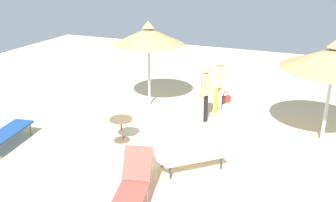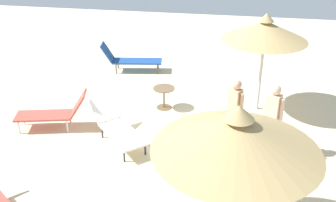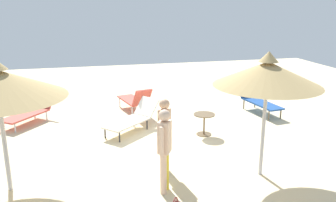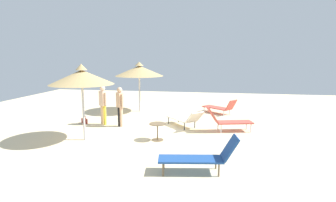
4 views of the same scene
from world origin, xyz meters
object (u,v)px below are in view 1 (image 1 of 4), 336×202
(lounge_chair_edge, at_px, (130,191))
(lounge_chair_center, at_px, (180,154))
(parasol_umbrella_back, at_px, (148,36))
(side_table_round, at_px, (121,126))
(parasol_umbrella_far_left, at_px, (335,58))
(handbag, at_px, (226,99))
(person_standing_near_right, at_px, (219,82))
(person_standing_far_right, at_px, (204,91))

(lounge_chair_edge, xyz_separation_m, lounge_chair_center, (-1.76, 0.33, -0.06))
(parasol_umbrella_back, bearing_deg, side_table_round, 9.05)
(side_table_round, bearing_deg, lounge_chair_edge, 32.34)
(parasol_umbrella_far_left, distance_m, handbag, 4.09)
(parasol_umbrella_back, height_order, parasol_umbrella_far_left, parasol_umbrella_back)
(lounge_chair_edge, xyz_separation_m, person_standing_near_right, (-5.39, 0.21, 0.54))
(person_standing_near_right, distance_m, side_table_round, 3.42)
(parasol_umbrella_back, relative_size, person_standing_far_right, 1.61)
(side_table_round, bearing_deg, lounge_chair_center, 67.78)
(parasol_umbrella_back, relative_size, parasol_umbrella_far_left, 1.01)
(parasol_umbrella_far_left, bearing_deg, parasol_umbrella_back, -96.37)
(parasol_umbrella_far_left, xyz_separation_m, person_standing_near_right, (-0.81, -3.07, -1.23))
(lounge_chair_edge, relative_size, lounge_chair_center, 1.03)
(lounge_chair_center, distance_m, person_standing_near_right, 3.69)
(lounge_chair_center, relative_size, handbag, 4.69)
(lounge_chair_center, distance_m, side_table_round, 2.10)
(lounge_chair_edge, bearing_deg, parasol_umbrella_back, -158.54)
(lounge_chair_edge, height_order, person_standing_near_right, person_standing_near_right)
(side_table_round, bearing_deg, person_standing_near_right, 147.31)
(parasol_umbrella_back, xyz_separation_m, lounge_chair_center, (3.42, 2.36, -1.89))
(lounge_chair_center, bearing_deg, person_standing_far_right, -173.55)
(person_standing_near_right, relative_size, handbag, 4.35)
(lounge_chair_center, height_order, person_standing_near_right, person_standing_near_right)
(lounge_chair_edge, bearing_deg, parasol_umbrella_far_left, 144.42)
(lounge_chair_edge, xyz_separation_m, handbag, (-6.33, 0.24, -0.33))
(person_standing_far_right, xyz_separation_m, handbag, (-1.79, 0.22, -0.84))
(handbag, xyz_separation_m, side_table_round, (3.78, -1.85, 0.29))
(person_standing_near_right, height_order, handbag, person_standing_near_right)
(parasol_umbrella_back, distance_m, side_table_round, 3.24)
(handbag, bearing_deg, person_standing_far_right, -7.09)
(person_standing_far_right, distance_m, handbag, 1.99)
(parasol_umbrella_far_left, xyz_separation_m, lounge_chair_edge, (4.58, -3.28, -1.77))
(side_table_round, bearing_deg, person_standing_far_right, 140.69)
(parasol_umbrella_far_left, xyz_separation_m, person_standing_far_right, (0.04, -3.26, -1.26))
(parasol_umbrella_far_left, bearing_deg, handbag, -119.95)
(lounge_chair_edge, xyz_separation_m, side_table_round, (-2.55, -1.62, -0.04))
(parasol_umbrella_far_left, height_order, side_table_round, parasol_umbrella_far_left)
(parasol_umbrella_back, relative_size, lounge_chair_center, 1.47)
(lounge_chair_edge, relative_size, handbag, 4.81)
(parasol_umbrella_far_left, bearing_deg, person_standing_far_right, -89.31)
(lounge_chair_edge, height_order, person_standing_far_right, person_standing_far_right)
(parasol_umbrella_back, relative_size, side_table_round, 4.43)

